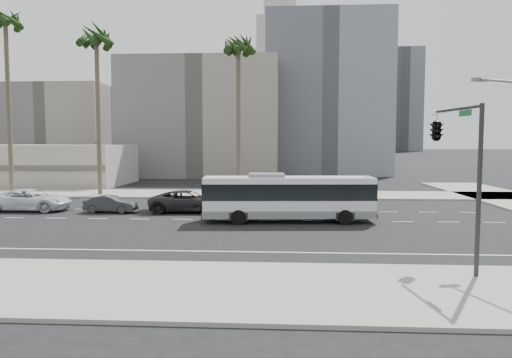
# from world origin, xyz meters

# --- Properties ---
(ground) EXTENTS (700.00, 700.00, 0.00)m
(ground) POSITION_xyz_m (0.00, 0.00, 0.00)
(ground) COLOR black
(ground) RESTS_ON ground
(sidewalk_north) EXTENTS (120.00, 7.00, 0.15)m
(sidewalk_north) POSITION_xyz_m (0.00, 15.50, 0.07)
(sidewalk_north) COLOR gray
(sidewalk_north) RESTS_ON ground
(sidewalk_south) EXTENTS (120.00, 7.00, 0.15)m
(sidewalk_south) POSITION_xyz_m (0.00, -15.50, 0.07)
(sidewalk_south) COLOR gray
(sidewalk_south) RESTS_ON ground
(commercial_low) EXTENTS (22.00, 12.16, 5.00)m
(commercial_low) POSITION_xyz_m (-30.00, 25.99, 2.50)
(commercial_low) COLOR #B5AEA3
(commercial_low) RESTS_ON ground
(midrise_beige_west) EXTENTS (24.00, 18.00, 18.00)m
(midrise_beige_west) POSITION_xyz_m (-12.00, 45.00, 9.00)
(midrise_beige_west) COLOR slate
(midrise_beige_west) RESTS_ON ground
(midrise_gray_center) EXTENTS (20.00, 20.00, 26.00)m
(midrise_gray_center) POSITION_xyz_m (8.00, 52.00, 13.00)
(midrise_gray_center) COLOR slate
(midrise_gray_center) RESTS_ON ground
(midrise_beige_far) EXTENTS (18.00, 16.00, 15.00)m
(midrise_beige_far) POSITION_xyz_m (-38.00, 50.00, 7.50)
(midrise_beige_far) COLOR slate
(midrise_beige_far) RESTS_ON ground
(civic_tower) EXTENTS (42.00, 42.00, 129.00)m
(civic_tower) POSITION_xyz_m (-2.00, 250.00, 38.83)
(civic_tower) COLOR silver
(civic_tower) RESTS_ON ground
(highrise_right) EXTENTS (26.00, 26.00, 70.00)m
(highrise_right) POSITION_xyz_m (45.00, 230.00, 35.00)
(highrise_right) COLOR #4E525A
(highrise_right) RESTS_ON ground
(highrise_far) EXTENTS (22.00, 22.00, 60.00)m
(highrise_far) POSITION_xyz_m (70.00, 260.00, 30.00)
(highrise_far) COLOR #4E525A
(highrise_far) RESTS_ON ground
(city_bus) EXTENTS (11.49, 3.30, 3.26)m
(city_bus) POSITION_xyz_m (1.29, -0.44, 1.71)
(city_bus) COLOR silver
(city_bus) RESTS_ON ground
(car_a) EXTENTS (3.24, 6.16, 1.65)m
(car_a) POSITION_xyz_m (-6.30, 3.55, 0.83)
(car_a) COLOR black
(car_a) RESTS_ON ground
(car_b) EXTENTS (1.58, 3.99, 1.29)m
(car_b) POSITION_xyz_m (-12.17, 3.02, 0.65)
(car_b) COLOR #2D2D30
(car_b) RESTS_ON ground
(car_c) EXTENTS (2.87, 6.12, 1.69)m
(car_c) POSITION_xyz_m (-18.71, 3.54, 0.85)
(car_c) COLOR silver
(car_c) RESTS_ON ground
(traffic_signal) EXTENTS (3.17, 4.26, 6.81)m
(traffic_signal) POSITION_xyz_m (7.99, -10.44, 5.68)
(traffic_signal) COLOR #262628
(traffic_signal) RESTS_ON ground
(palm_near) EXTENTS (4.65, 4.65, 15.66)m
(palm_near) POSITION_xyz_m (-3.46, 14.09, 14.19)
(palm_near) COLOR brown
(palm_near) RESTS_ON ground
(palm_mid) EXTENTS (5.40, 5.40, 16.66)m
(palm_mid) POSITION_xyz_m (-17.38, 14.15, 14.99)
(palm_mid) COLOR brown
(palm_mid) RESTS_ON ground
(palm_far) EXTENTS (5.49, 5.49, 18.85)m
(palm_far) POSITION_xyz_m (-26.95, 14.91, 17.13)
(palm_far) COLOR brown
(palm_far) RESTS_ON ground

